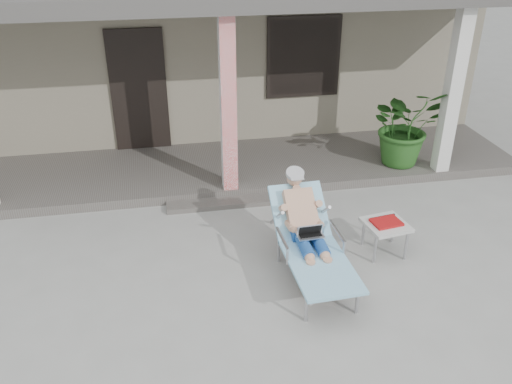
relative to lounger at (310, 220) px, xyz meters
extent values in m
plane|color=#9E9E99|center=(-0.65, -0.01, -0.73)|extent=(60.00, 60.00, 0.00)
cube|color=gray|center=(-0.65, 6.49, 0.77)|extent=(10.00, 5.00, 3.00)
cube|color=black|center=(-1.95, 3.96, 0.47)|extent=(0.95, 0.06, 2.10)
cube|color=black|center=(0.95, 3.96, 0.92)|extent=(1.20, 0.06, 1.30)
cube|color=black|center=(0.95, 3.95, 0.92)|extent=(1.32, 0.05, 1.42)
cube|color=#605B56|center=(-0.65, 2.99, -0.65)|extent=(10.00, 2.00, 0.15)
cube|color=red|center=(-0.65, 2.14, 0.73)|extent=(0.22, 0.22, 2.61)
cube|color=silver|center=(2.85, 2.14, 0.73)|extent=(0.22, 0.22, 2.61)
cube|color=#605B56|center=(-0.65, 1.84, -0.69)|extent=(2.00, 0.30, 0.07)
cylinder|color=#B7B7BC|center=(-0.26, -0.89, -0.55)|extent=(0.04, 0.04, 0.35)
cylinder|color=#B7B7BC|center=(0.33, -0.87, -0.55)|extent=(0.04, 0.04, 0.35)
cylinder|color=#B7B7BC|center=(-0.30, 0.26, -0.55)|extent=(0.04, 0.04, 0.35)
cylinder|color=#B7B7BC|center=(0.28, 0.28, -0.55)|extent=(0.04, 0.04, 0.35)
cube|color=#B7B7BC|center=(0.02, -0.45, -0.36)|extent=(0.64, 1.18, 0.03)
cube|color=#9CCCF1|center=(0.02, -0.45, -0.34)|extent=(0.73, 1.22, 0.04)
cube|color=#B7B7BC|center=(-0.02, 0.39, -0.14)|extent=(0.61, 0.57, 0.47)
cube|color=#9CCCF1|center=(-0.02, 0.39, -0.11)|extent=(0.71, 0.65, 0.53)
cylinder|color=#B1B1B4|center=(-0.03, 0.67, 0.31)|extent=(0.24, 0.24, 0.12)
cube|color=silver|center=(0.00, -0.04, -0.18)|extent=(0.32, 0.23, 0.22)
cube|color=beige|center=(1.09, 0.22, -0.31)|extent=(0.59, 0.59, 0.04)
cylinder|color=#B7B7BC|center=(0.88, 0.01, -0.53)|extent=(0.04, 0.04, 0.39)
cylinder|color=#B7B7BC|center=(1.29, 0.01, -0.53)|extent=(0.04, 0.04, 0.39)
cylinder|color=#B7B7BC|center=(0.88, 0.43, -0.53)|extent=(0.04, 0.04, 0.39)
cylinder|color=#B7B7BC|center=(1.29, 0.43, -0.53)|extent=(0.04, 0.04, 0.39)
cube|color=#AC1213|center=(1.09, 0.22, -0.28)|extent=(0.40, 0.32, 0.03)
cube|color=black|center=(1.09, 0.35, -0.28)|extent=(0.36, 0.08, 0.04)
imported|color=#26591E|center=(2.32, 2.50, 0.08)|extent=(1.25, 1.10, 1.32)
camera|label=1|loc=(-1.63, -5.28, 3.28)|focal=38.00mm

